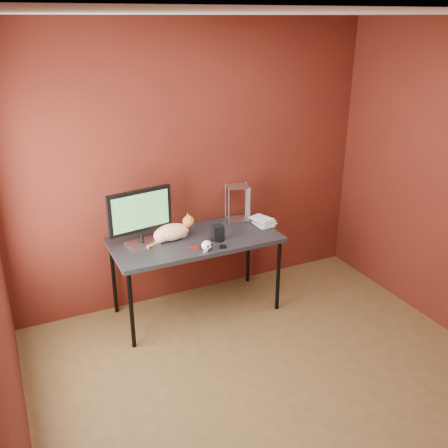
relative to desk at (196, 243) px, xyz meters
name	(u,v)px	position (x,y,z in m)	size (l,w,h in m)	color
room	(298,214)	(0.15, -1.37, 0.75)	(3.52, 3.52, 2.61)	#4E371B
desk	(196,243)	(0.00, 0.00, 0.00)	(1.50, 0.70, 0.75)	black
monitor	(140,215)	(-0.47, 0.07, 0.33)	(0.58, 0.23, 0.50)	#B3B2B8
cat	(172,232)	(-0.20, 0.06, 0.13)	(0.47, 0.18, 0.22)	orange
skull_mug	(207,246)	(-0.01, -0.27, 0.10)	(0.09, 0.10, 0.09)	white
speaker	(218,233)	(0.17, -0.12, 0.11)	(0.12, 0.12, 0.14)	black
book_stack	(258,185)	(0.63, 0.01, 0.46)	(0.21, 0.24, 0.82)	beige
wire_rack	(237,203)	(0.54, 0.24, 0.23)	(0.24, 0.21, 0.35)	#B3B2B8
pocket_knife	(194,248)	(-0.09, -0.19, 0.06)	(0.07, 0.02, 0.01)	#960B0C
black_gadget	(223,247)	(0.14, -0.29, 0.06)	(0.05, 0.03, 0.03)	black
washer	(205,251)	(-0.03, -0.29, 0.05)	(0.05, 0.05, 0.00)	#B3B2B8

